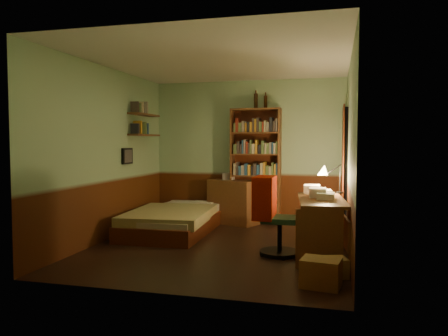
% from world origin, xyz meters
% --- Properties ---
extents(floor, '(3.50, 4.00, 0.02)m').
position_xyz_m(floor, '(0.00, 0.00, -0.01)').
color(floor, black).
rests_on(floor, ground).
extents(ceiling, '(3.50, 4.00, 0.02)m').
position_xyz_m(ceiling, '(0.00, 0.00, 2.61)').
color(ceiling, silver).
rests_on(ceiling, wall_back).
extents(wall_back, '(3.50, 0.02, 2.60)m').
position_xyz_m(wall_back, '(0.00, 2.01, 1.30)').
color(wall_back, '#94BB8F').
rests_on(wall_back, ground).
extents(wall_left, '(0.02, 4.00, 2.60)m').
position_xyz_m(wall_left, '(-1.76, 0.00, 1.30)').
color(wall_left, '#94BB8F').
rests_on(wall_left, ground).
extents(wall_right, '(0.02, 4.00, 2.60)m').
position_xyz_m(wall_right, '(1.76, 0.00, 1.30)').
color(wall_right, '#94BB8F').
rests_on(wall_right, ground).
extents(wall_front, '(3.50, 0.02, 2.60)m').
position_xyz_m(wall_front, '(0.00, -2.01, 1.30)').
color(wall_front, '#94BB8F').
rests_on(wall_front, ground).
extents(doorway, '(0.06, 0.90, 2.00)m').
position_xyz_m(doorway, '(1.72, 1.30, 1.00)').
color(doorway, black).
rests_on(doorway, ground).
extents(door_trim, '(0.02, 0.98, 2.08)m').
position_xyz_m(door_trim, '(1.69, 1.30, 1.00)').
color(door_trim, '#481C0D').
rests_on(door_trim, ground).
extents(bed, '(1.22, 2.21, 0.65)m').
position_xyz_m(bed, '(-1.00, 0.84, 0.33)').
color(bed, olive).
rests_on(bed, ground).
extents(dresser, '(0.99, 0.76, 0.79)m').
position_xyz_m(dresser, '(-0.21, 1.76, 0.39)').
color(dresser, brown).
rests_on(dresser, ground).
extents(mini_stereo, '(0.27, 0.23, 0.12)m').
position_xyz_m(mini_stereo, '(-0.34, 1.89, 0.85)').
color(mini_stereo, '#B2B2B7').
rests_on(mini_stereo, dresser).
extents(bookshelf, '(0.90, 0.29, 2.08)m').
position_xyz_m(bookshelf, '(0.18, 1.85, 1.04)').
color(bookshelf, brown).
rests_on(bookshelf, ground).
extents(bottle_left, '(0.09, 0.09, 0.27)m').
position_xyz_m(bottle_left, '(0.16, 1.96, 2.22)').
color(bottle_left, black).
rests_on(bottle_left, bookshelf).
extents(bottle_right, '(0.08, 0.08, 0.23)m').
position_xyz_m(bottle_right, '(0.33, 1.96, 2.20)').
color(bottle_right, black).
rests_on(bottle_right, bookshelf).
extents(desk, '(0.72, 1.44, 0.74)m').
position_xyz_m(desk, '(1.40, -0.11, 0.37)').
color(desk, brown).
rests_on(desk, ground).
extents(paper_stack, '(0.23, 0.30, 0.12)m').
position_xyz_m(paper_stack, '(1.25, 0.47, 0.80)').
color(paper_stack, silver).
rests_on(paper_stack, desk).
extents(desk_lamp, '(0.23, 0.23, 0.63)m').
position_xyz_m(desk_lamp, '(1.64, 0.58, 1.06)').
color(desk_lamp, black).
rests_on(desk_lamp, desk).
extents(office_chair, '(0.46, 0.41, 0.92)m').
position_xyz_m(office_chair, '(0.88, -0.25, 0.46)').
color(office_chair, '#274B32').
rests_on(office_chair, ground).
extents(red_jacket, '(0.34, 0.51, 0.56)m').
position_xyz_m(red_jacket, '(0.74, -0.05, 1.20)').
color(red_jacket, '#B21900').
rests_on(red_jacket, office_chair).
extents(wall_shelf_lower, '(0.20, 0.90, 0.03)m').
position_xyz_m(wall_shelf_lower, '(-1.64, 1.10, 1.60)').
color(wall_shelf_lower, brown).
rests_on(wall_shelf_lower, wall_left).
extents(wall_shelf_upper, '(0.20, 0.90, 0.03)m').
position_xyz_m(wall_shelf_upper, '(-1.64, 1.10, 1.95)').
color(wall_shelf_upper, brown).
rests_on(wall_shelf_upper, wall_left).
extents(framed_picture, '(0.04, 0.32, 0.26)m').
position_xyz_m(framed_picture, '(-1.72, 0.60, 1.25)').
color(framed_picture, black).
rests_on(framed_picture, wall_left).
extents(cardboard_box_a, '(0.43, 0.37, 0.29)m').
position_xyz_m(cardboard_box_a, '(1.45, -1.41, 0.15)').
color(cardboard_box_a, '#A88145').
rests_on(cardboard_box_a, ground).
extents(cardboard_box_b, '(0.36, 0.33, 0.21)m').
position_xyz_m(cardboard_box_b, '(1.56, -1.04, 0.11)').
color(cardboard_box_b, '#A88145').
rests_on(cardboard_box_b, ground).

